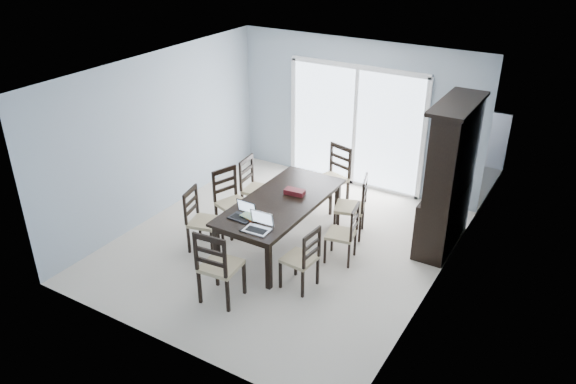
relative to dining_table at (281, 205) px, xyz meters
The scene contains 24 objects.
floor 0.67m from the dining_table, ahead, with size 5.00×5.00×0.00m, color beige.
ceiling 1.93m from the dining_table, ahead, with size 5.00×5.00×0.00m, color white.
back_wall 2.58m from the dining_table, 90.00° to the left, with size 4.50×0.02×2.60m, color #96A5B4.
wall_left 2.34m from the dining_table, behind, with size 0.02×5.00×2.60m, color #96A5B4.
wall_right 2.34m from the dining_table, ahead, with size 0.02×5.00×2.60m, color #96A5B4.
balcony 3.57m from the dining_table, 90.00° to the left, with size 4.50×2.00×0.10m, color gray.
railing 4.50m from the dining_table, 90.00° to the left, with size 4.50×0.06×1.10m, color #99999E.
dining_table is the anchor object (origin of this frame).
china_hutch 2.41m from the dining_table, 31.71° to the left, with size 0.50×1.38×2.20m.
sliding_door 2.51m from the dining_table, 90.00° to the left, with size 2.52×0.05×2.18m.
chair_left_near 1.20m from the dining_table, 145.92° to the right, with size 0.50×0.49×1.08m.
chair_left_mid 0.93m from the dining_table, behind, with size 0.56×0.55×1.15m.
chair_left_far 1.06m from the dining_table, 147.01° to the left, with size 0.47×0.46×1.13m.
chair_right_near 1.13m from the dining_table, 42.80° to the right, with size 0.43×0.42×1.04m.
chair_right_mid 1.02m from the dining_table, ahead, with size 0.45×0.44×1.01m.
chair_right_far 1.16m from the dining_table, 45.43° to the left, with size 0.54×0.53×1.13m.
chair_end_near 1.59m from the dining_table, 88.79° to the right, with size 0.50×0.51×1.21m.
chair_end_far 1.56m from the dining_table, 86.60° to the left, with size 0.57×0.58×1.21m.
laptop_dark 0.76m from the dining_table, 104.32° to the right, with size 0.32×0.23×0.22m.
laptop_silver 0.93m from the dining_table, 78.68° to the right, with size 0.35×0.25×0.23m.
book_stack 0.66m from the dining_table, 96.76° to the right, with size 0.30×0.25×0.04m.
cell_phone 1.00m from the dining_table, 87.77° to the right, with size 0.11×0.05×0.01m, color black.
game_box 0.29m from the dining_table, 74.69° to the left, with size 0.30×0.15×0.07m, color #430D0E.
hot_tub 3.77m from the dining_table, 103.20° to the left, with size 1.96×1.77×0.98m.
Camera 1 is at (3.74, -6.07, 4.47)m, focal length 35.00 mm.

